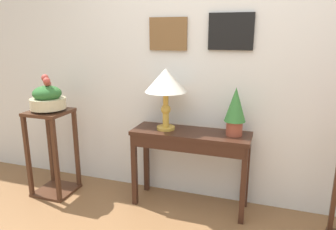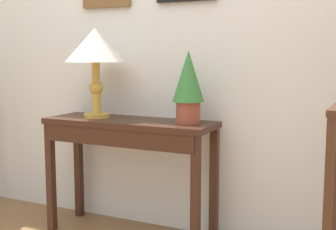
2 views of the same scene
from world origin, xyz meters
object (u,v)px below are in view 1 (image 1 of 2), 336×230
table_lamp (166,83)px  potted_plant_on_console (235,109)px  pedestal_stand_left (53,153)px  planter_bowl_wide_left (48,98)px  console_table (190,145)px

table_lamp → potted_plant_on_console: table_lamp is taller
pedestal_stand_left → planter_bowl_wide_left: 0.55m
console_table → pedestal_stand_left: size_ratio=1.23×
console_table → table_lamp: 0.59m
console_table → pedestal_stand_left: 1.37m
potted_plant_on_console → pedestal_stand_left: potted_plant_on_console is taller
potted_plant_on_console → console_table: bearing=-172.8°
table_lamp → planter_bowl_wide_left: 1.14m
console_table → table_lamp: size_ratio=1.90×
console_table → potted_plant_on_console: bearing=7.2°
potted_plant_on_console → planter_bowl_wide_left: size_ratio=1.22×
pedestal_stand_left → planter_bowl_wide_left: bearing=105.8°
pedestal_stand_left → planter_bowl_wide_left: planter_bowl_wide_left is taller
table_lamp → potted_plant_on_console: (0.61, 0.03, -0.20)m
potted_plant_on_console → planter_bowl_wide_left: bearing=-172.8°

